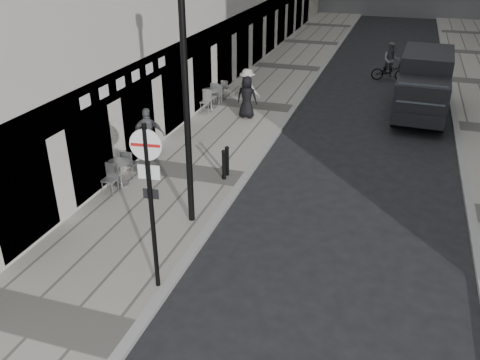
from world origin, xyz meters
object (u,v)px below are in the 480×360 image
Objects in this scene: lamppost at (186,94)px; panel_van at (424,81)px; sign_post at (150,188)px; cyclist at (390,66)px.

lamppost is 1.14× the size of panel_van.
sign_post is at bearing -108.30° from panel_van.
cyclist is (-1.65, 5.43, -0.70)m from panel_van.
panel_van reaches higher than cyclist.
lamppost is at bearing 90.20° from sign_post.
panel_van is 2.80× the size of cyclist.
sign_post is 0.60× the size of lamppost.
lamppost is at bearing -111.37° from cyclist.
sign_post is 15.98m from panel_van.
cyclist is at bearing 75.58° from lamppost.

